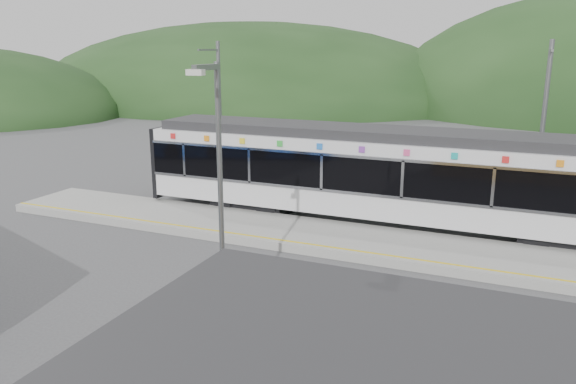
% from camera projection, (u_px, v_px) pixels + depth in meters
% --- Properties ---
extents(ground, '(120.00, 120.00, 0.00)m').
position_uv_depth(ground, '(282.00, 273.00, 17.15)').
color(ground, '#4C4C4F').
rests_on(ground, ground).
extents(hills, '(146.00, 149.00, 26.00)m').
position_uv_depth(hills, '(506.00, 246.00, 19.50)').
color(hills, '#1E3D19').
rests_on(hills, ground).
extents(platform, '(26.00, 3.20, 0.30)m').
position_uv_depth(platform, '(319.00, 236.00, 20.05)').
color(platform, '#9E9E99').
rests_on(platform, ground).
extents(yellow_line, '(26.00, 0.10, 0.01)m').
position_uv_depth(yellow_line, '(306.00, 243.00, 18.86)').
color(yellow_line, yellow).
rests_on(yellow_line, platform).
extents(train, '(20.44, 3.01, 3.74)m').
position_uv_depth(train, '(398.00, 174.00, 21.16)').
color(train, black).
rests_on(train, ground).
extents(catenary_mast_west, '(0.18, 1.80, 7.00)m').
position_uv_depth(catenary_mast_west, '(219.00, 114.00, 26.54)').
color(catenary_mast_west, slate).
rests_on(catenary_mast_west, ground).
extents(catenary_mast_east, '(0.18, 1.80, 7.00)m').
position_uv_depth(catenary_mast_east, '(542.00, 131.00, 21.20)').
color(catenary_mast_east, slate).
rests_on(catenary_mast_east, ground).
extents(lamp_post, '(0.36, 1.12, 6.40)m').
position_uv_depth(lamp_post, '(217.00, 181.00, 12.51)').
color(lamp_post, slate).
rests_on(lamp_post, ground).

